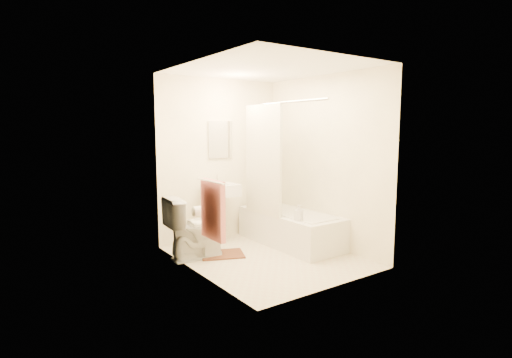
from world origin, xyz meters
TOP-DOWN VIEW (x-y plane):
  - floor at (0.00, 0.00)m, footprint 2.40×2.40m
  - ceiling at (0.00, 0.00)m, footprint 2.40×2.40m
  - wall_back at (0.00, 1.20)m, footprint 2.00×0.02m
  - wall_left at (-1.00, 0.00)m, footprint 0.02×2.40m
  - wall_right at (1.00, 0.00)m, footprint 0.02×2.40m
  - mirror at (0.00, 1.18)m, footprint 0.40×0.03m
  - curtain_rod at (0.30, 0.10)m, footprint 0.03×1.70m
  - shower_curtain at (0.30, 0.50)m, footprint 0.04×0.80m
  - towel_bar at (-0.96, -0.25)m, footprint 0.02×0.60m
  - towel at (-0.93, -0.25)m, footprint 0.06×0.45m
  - toilet_paper at (-0.93, 0.12)m, footprint 0.11×0.12m
  - toilet at (-0.75, 0.50)m, footprint 0.84×0.51m
  - sink at (-0.14, 0.95)m, footprint 0.51×0.42m
  - bathtub at (0.64, 0.30)m, footprint 0.72×1.64m
  - bath_mat at (-0.44, 0.40)m, footprint 0.67×0.59m
  - soap_bottle at (0.40, -0.15)m, footprint 0.12×0.12m
  - scrub_brush at (0.63, 0.87)m, footprint 0.12×0.21m

SIDE VIEW (x-z plane):
  - floor at x=0.00m, z-range 0.00..0.00m
  - bath_mat at x=-0.44m, z-range 0.00..0.02m
  - bathtub at x=0.64m, z-range 0.00..0.46m
  - toilet at x=-0.75m, z-range 0.00..0.80m
  - sink at x=-0.14m, z-range 0.00..0.94m
  - scrub_brush at x=0.63m, z-range 0.46..0.50m
  - soap_bottle at x=0.40m, z-range 0.46..0.67m
  - toilet_paper at x=-0.93m, z-range 0.64..0.76m
  - towel at x=-0.93m, z-range 0.45..1.11m
  - towel_bar at x=-0.96m, z-range 1.09..1.11m
  - wall_back at x=0.00m, z-range 0.00..2.40m
  - wall_left at x=-1.00m, z-range 0.00..2.40m
  - wall_right at x=1.00m, z-range 0.00..2.40m
  - shower_curtain at x=0.30m, z-range 0.44..2.00m
  - mirror at x=0.00m, z-range 1.23..1.77m
  - curtain_rod at x=0.30m, z-range 1.98..2.02m
  - ceiling at x=0.00m, z-range 2.40..2.40m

